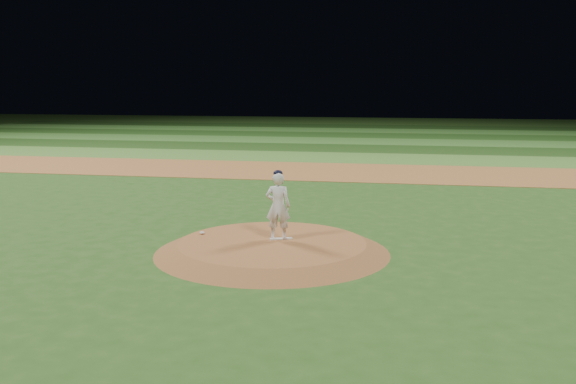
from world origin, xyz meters
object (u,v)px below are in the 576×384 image
at_px(pitching_rubber, 281,239).
at_px(pitcher_on_mound, 278,205).
at_px(pitchers_mound, 272,247).
at_px(rosin_bag, 202,233).

xyz_separation_m(pitching_rubber, pitcher_on_mound, (-0.07, -0.00, 0.80)).
height_order(pitchers_mound, pitcher_on_mound, pitcher_on_mound).
bearing_deg(rosin_bag, pitcher_on_mound, -4.41).
xyz_separation_m(pitchers_mound, pitcher_on_mound, (0.08, 0.29, 0.94)).
bearing_deg(rosin_bag, pitchers_mound, -13.32).
relative_size(rosin_bag, pitcher_on_mound, 0.07).
relative_size(pitchers_mound, pitcher_on_mound, 3.31).
relative_size(pitchers_mound, pitching_rubber, 10.27).
bearing_deg(pitchers_mound, rosin_bag, 166.68).
xyz_separation_m(pitching_rubber, rosin_bag, (-2.01, 0.15, 0.02)).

